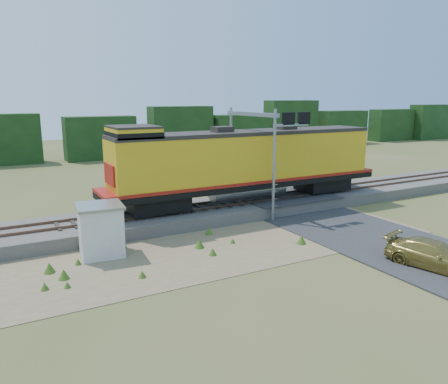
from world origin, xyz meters
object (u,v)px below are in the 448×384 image
shed (101,230)px  car (435,255)px  locomotive (245,162)px  signal_gantry (261,136)px

shed → car: 16.43m
locomotive → car: 13.75m
signal_gantry → car: bearing=-82.4°
locomotive → shed: 11.77m
shed → locomotive: bearing=24.5°
locomotive → signal_gantry: 2.13m
signal_gantry → car: 13.51m
locomotive → signal_gantry: size_ratio=2.86×
shed → signal_gantry: (11.77, 3.10, 4.09)m
locomotive → car: bearing=-79.2°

